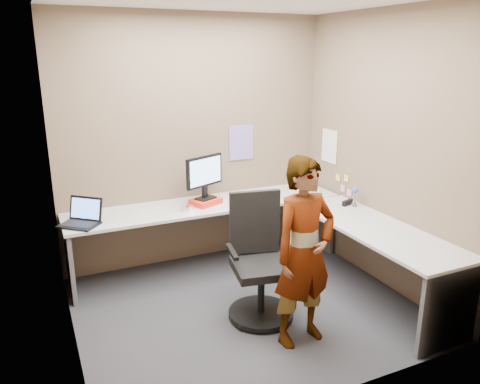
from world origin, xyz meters
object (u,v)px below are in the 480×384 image
person (304,253)px  desk (269,228)px  monitor (205,174)px  office_chair (259,268)px

person → desk: bearing=70.2°
desk → monitor: 0.89m
office_chair → person: bearing=-63.0°
monitor → office_chair: (0.08, -1.13, -0.61)m
monitor → office_chair: 1.29m
monitor → person: person is taller
office_chair → person: size_ratio=0.71×
office_chair → desk: bearing=65.5°
office_chair → monitor: bearing=104.8°
person → office_chair: bearing=99.3°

